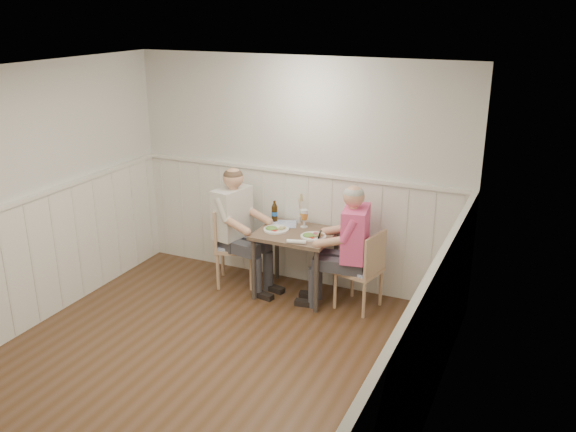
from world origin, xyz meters
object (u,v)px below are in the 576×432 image
object	(u,v)px
chair_right	(363,267)
beer_bottle	(275,212)
man_in_pink	(350,257)
grass_vase	(299,209)
diner_cream	(236,236)
dining_table	(295,241)
chair_left	(231,242)

from	to	relation	value
chair_right	beer_bottle	xyz separation A→B (m)	(-1.15, 0.23, 0.38)
chair_right	beer_bottle	distance (m)	1.23
man_in_pink	grass_vase	bearing A→B (deg)	155.55
diner_cream	grass_vase	size ratio (longest dim) A/B	3.86
chair_right	man_in_pink	size ratio (longest dim) A/B	0.63
dining_table	diner_cream	world-z (taller)	diner_cream
beer_bottle	man_in_pink	bearing A→B (deg)	-14.44
dining_table	diner_cream	distance (m)	0.73
chair_right	chair_left	bearing A→B (deg)	-179.43
diner_cream	grass_vase	world-z (taller)	diner_cream
beer_bottle	diner_cream	bearing A→B (deg)	-144.22
chair_right	grass_vase	size ratio (longest dim) A/B	2.38
chair_right	man_in_pink	world-z (taller)	man_in_pink
dining_table	beer_bottle	world-z (taller)	beer_bottle
dining_table	beer_bottle	xyz separation A→B (m)	(-0.36, 0.22, 0.22)
man_in_pink	diner_cream	distance (m)	1.38
chair_left	man_in_pink	size ratio (longest dim) A/B	0.68
diner_cream	beer_bottle	size ratio (longest dim) A/B	5.79
grass_vase	man_in_pink	bearing A→B (deg)	-24.45
diner_cream	beer_bottle	xyz separation A→B (m)	(0.37, 0.26, 0.26)
chair_left	man_in_pink	world-z (taller)	man_in_pink
man_in_pink	dining_table	bearing A→B (deg)	176.46
beer_bottle	chair_right	bearing A→B (deg)	-11.42
diner_cream	beer_bottle	distance (m)	0.52
grass_vase	diner_cream	bearing A→B (deg)	-152.01
chair_right	chair_left	world-z (taller)	chair_left
dining_table	chair_left	distance (m)	0.81
man_in_pink	beer_bottle	distance (m)	1.08
dining_table	chair_right	distance (m)	0.81
man_in_pink	beer_bottle	world-z (taller)	man_in_pink
diner_cream	beer_bottle	bearing A→B (deg)	35.78
beer_bottle	grass_vase	xyz separation A→B (m)	(0.27, 0.08, 0.06)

